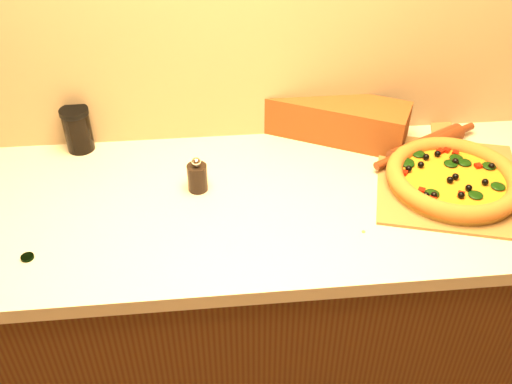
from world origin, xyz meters
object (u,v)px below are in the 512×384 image
pizza_peel (448,178)px  rolling_pin (426,145)px  pizza (453,178)px  dark_jar (78,129)px  pepper_grinder (197,177)px

pizza_peel → rolling_pin: 0.14m
pizza → dark_jar: size_ratio=2.70×
rolling_pin → dark_jar: dark_jar is taller
pizza → pepper_grinder: size_ratio=3.54×
pizza_peel → pepper_grinder: (-0.70, 0.03, 0.04)m
pizza_peel → dark_jar: 1.09m
pizza → rolling_pin: 0.18m
pizza_peel → pizza: size_ratio=1.71×
dark_jar → pizza_peel: bearing=-14.0°
pizza_peel → rolling_pin: (-0.02, 0.14, 0.02)m
pizza_peel → dark_jar: bearing=-177.7°
pepper_grinder → dark_jar: bearing=145.8°
pizza_peel → pizza: (-0.00, -0.04, 0.03)m
pizza_peel → pepper_grinder: 0.70m
pepper_grinder → dark_jar: 0.42m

